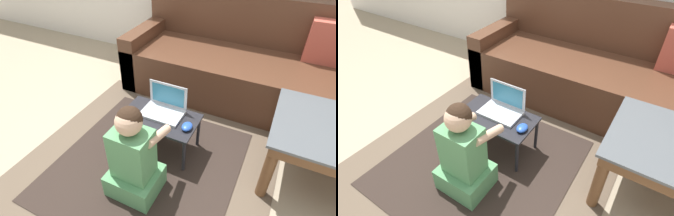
# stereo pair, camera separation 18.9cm
# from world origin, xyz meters

# --- Properties ---
(ground_plane) EXTENTS (16.00, 16.00, 0.00)m
(ground_plane) POSITION_xyz_m (0.00, 0.00, 0.00)
(ground_plane) COLOR gray
(area_rug) EXTENTS (1.76, 1.82, 0.01)m
(area_rug) POSITION_xyz_m (-0.09, -0.15, 0.00)
(area_rug) COLOR brown
(area_rug) RESTS_ON ground_plane
(couch) EXTENTS (2.14, 0.87, 0.90)m
(couch) POSITION_xyz_m (0.25, 1.12, 0.30)
(couch) COLOR #4C2D1E
(couch) RESTS_ON ground_plane
(laptop_desk) EXTENTS (0.56, 0.33, 0.31)m
(laptop_desk) POSITION_xyz_m (-0.09, 0.07, 0.27)
(laptop_desk) COLOR black
(laptop_desk) RESTS_ON ground_plane
(laptop) EXTENTS (0.30, 0.20, 0.21)m
(laptop) POSITION_xyz_m (-0.08, 0.12, 0.34)
(laptop) COLOR #B7BCC6
(laptop) RESTS_ON laptop_desk
(computer_mouse) EXTENTS (0.07, 0.10, 0.04)m
(computer_mouse) POSITION_xyz_m (0.14, 0.03, 0.33)
(computer_mouse) COLOR #234CB2
(computer_mouse) RESTS_ON laptop_desk
(person_seated) EXTENTS (0.32, 0.40, 0.68)m
(person_seated) POSITION_xyz_m (-0.05, -0.35, 0.29)
(person_seated) COLOR #518E5B
(person_seated) RESTS_ON ground_plane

